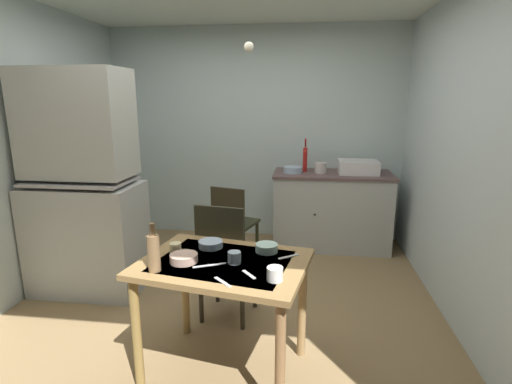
% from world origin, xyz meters
% --- Properties ---
extents(ground_plane, '(4.79, 4.79, 0.00)m').
position_xyz_m(ground_plane, '(0.00, 0.00, 0.00)').
color(ground_plane, olive).
extents(wall_back, '(3.69, 0.10, 2.58)m').
position_xyz_m(wall_back, '(0.00, 1.95, 1.29)').
color(wall_back, silver).
rests_on(wall_back, ground).
extents(wall_left, '(0.10, 3.89, 2.58)m').
position_xyz_m(wall_left, '(-1.85, 0.00, 1.29)').
color(wall_left, '#B5C5C1').
rests_on(wall_left, ground).
extents(wall_right, '(0.10, 3.89, 2.58)m').
position_xyz_m(wall_right, '(1.85, 0.00, 1.29)').
color(wall_right, silver).
rests_on(wall_right, ground).
extents(hutch_cabinet, '(0.96, 0.57, 1.98)m').
position_xyz_m(hutch_cabinet, '(-1.30, 0.20, 0.93)').
color(hutch_cabinet, '#AFB1AB').
rests_on(hutch_cabinet, ground).
extents(counter_cabinet, '(1.36, 0.64, 0.89)m').
position_xyz_m(counter_cabinet, '(0.96, 1.58, 0.45)').
color(counter_cabinet, '#AFB1AB').
rests_on(counter_cabinet, ground).
extents(sink_basin, '(0.44, 0.34, 0.15)m').
position_xyz_m(sink_basin, '(1.24, 1.58, 0.97)').
color(sink_basin, silver).
rests_on(sink_basin, counter_cabinet).
extents(hand_pump, '(0.05, 0.27, 0.39)m').
position_xyz_m(hand_pump, '(0.64, 1.62, 1.06)').
color(hand_pump, '#B21E19').
rests_on(hand_pump, counter_cabinet).
extents(mixing_bowl_counter, '(0.22, 0.22, 0.07)m').
position_xyz_m(mixing_bowl_counter, '(0.50, 1.53, 0.93)').
color(mixing_bowl_counter, '#9EB2C6').
rests_on(mixing_bowl_counter, counter_cabinet).
extents(stoneware_crock, '(0.14, 0.14, 0.12)m').
position_xyz_m(stoneware_crock, '(0.81, 1.55, 0.96)').
color(stoneware_crock, beige).
rests_on(stoneware_crock, counter_cabinet).
extents(dining_table, '(1.11, 0.89, 0.76)m').
position_xyz_m(dining_table, '(0.16, -0.75, 0.65)').
color(dining_table, olive).
rests_on(dining_table, ground).
extents(chair_far_side, '(0.46, 0.46, 0.97)m').
position_xyz_m(chair_far_side, '(0.05, -0.16, 0.50)').
color(chair_far_side, '#2C271E').
rests_on(chair_far_side, ground).
extents(chair_by_counter, '(0.50, 0.50, 0.85)m').
position_xyz_m(chair_by_counter, '(-0.10, 0.95, 0.46)').
color(chair_by_counter, '#292A18').
rests_on(chair_by_counter, ground).
extents(serving_bowl_wide, '(0.17, 0.17, 0.05)m').
position_xyz_m(serving_bowl_wide, '(-0.07, -0.80, 0.79)').
color(serving_bowl_wide, tan).
rests_on(serving_bowl_wide, dining_table).
extents(soup_bowl_small, '(0.14, 0.14, 0.05)m').
position_xyz_m(soup_bowl_small, '(0.41, -0.57, 0.79)').
color(soup_bowl_small, '#ADD1C1').
rests_on(soup_bowl_small, dining_table).
extents(sauce_dish, '(0.16, 0.16, 0.04)m').
position_xyz_m(sauce_dish, '(0.03, -0.54, 0.79)').
color(sauce_dish, '#9EB2C6').
rests_on(sauce_dish, dining_table).
extents(teacup_mint, '(0.09, 0.09, 0.08)m').
position_xyz_m(teacup_mint, '(0.50, -0.97, 0.80)').
color(teacup_mint, white).
rests_on(teacup_mint, dining_table).
extents(teacup_cream, '(0.07, 0.07, 0.08)m').
position_xyz_m(teacup_cream, '(-0.16, -0.69, 0.80)').
color(teacup_cream, beige).
rests_on(teacup_cream, dining_table).
extents(mug_dark, '(0.08, 0.08, 0.07)m').
position_xyz_m(mug_dark, '(0.24, -0.78, 0.80)').
color(mug_dark, '#9EB2C6').
rests_on(mug_dark, dining_table).
extents(glass_bottle, '(0.07, 0.07, 0.28)m').
position_xyz_m(glass_bottle, '(-0.20, -0.94, 0.88)').
color(glass_bottle, olive).
rests_on(glass_bottle, dining_table).
extents(table_knife, '(0.19, 0.10, 0.00)m').
position_xyz_m(table_knife, '(0.10, -0.83, 0.77)').
color(table_knife, silver).
rests_on(table_knife, dining_table).
extents(teaspoon_near_bowl, '(0.09, 0.11, 0.00)m').
position_xyz_m(teaspoon_near_bowl, '(0.35, -0.93, 0.77)').
color(teaspoon_near_bowl, beige).
rests_on(teaspoon_near_bowl, dining_table).
extents(teaspoon_by_cup, '(0.13, 0.10, 0.00)m').
position_xyz_m(teaspoon_by_cup, '(0.56, -0.64, 0.77)').
color(teaspoon_by_cup, beige).
rests_on(teaspoon_by_cup, dining_table).
extents(serving_spoon, '(0.12, 0.11, 0.00)m').
position_xyz_m(serving_spoon, '(0.22, -1.03, 0.77)').
color(serving_spoon, beige).
rests_on(serving_spoon, dining_table).
extents(pendant_bulb, '(0.08, 0.08, 0.08)m').
position_xyz_m(pendant_bulb, '(0.16, 0.36, 2.13)').
color(pendant_bulb, '#F9EFCC').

